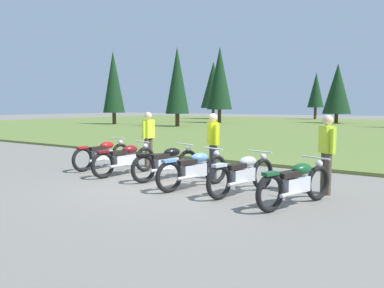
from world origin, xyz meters
TOP-DOWN VIEW (x-y plane):
  - ground_plane at (0.00, 0.00)m, footprint 140.00×140.00m
  - grass_moorland at (0.00, 25.53)m, footprint 80.00×44.00m
  - forest_treeline at (-2.09, 30.32)m, footprint 36.82×26.60m
  - motorcycle_red at (-3.12, 0.50)m, footprint 0.62×2.10m
  - motorcycle_maroon at (-1.84, 0.11)m, footprint 0.62×2.09m
  - motorcycle_black at (-0.51, 0.23)m, footprint 0.78×2.05m
  - motorcycle_sky_blue at (0.61, -0.23)m, footprint 0.79×2.05m
  - motorcycle_silver at (1.79, -0.16)m, footprint 0.75×2.06m
  - motorcycle_british_green at (3.04, -0.47)m, footprint 0.88×2.02m
  - rider_in_hivis_vest at (-2.22, 1.54)m, footprint 0.23×0.55m
  - rider_with_back_turned at (0.40, 0.96)m, footprint 0.43×0.40m
  - rider_near_row_end at (3.24, 0.83)m, footprint 0.40×0.44m

SIDE VIEW (x-z plane):
  - ground_plane at x=0.00m, z-range 0.00..0.00m
  - grass_moorland at x=0.00m, z-range 0.00..0.10m
  - motorcycle_red at x=-3.12m, z-range 0.00..0.88m
  - motorcycle_maroon at x=-1.84m, z-range 0.00..0.88m
  - motorcycle_black at x=-0.51m, z-range 0.00..0.88m
  - motorcycle_sky_blue at x=0.61m, z-range 0.00..0.88m
  - motorcycle_silver at x=1.79m, z-range 0.00..0.88m
  - motorcycle_british_green at x=3.04m, z-range 0.00..0.88m
  - rider_in_hivis_vest at x=-2.22m, z-range 0.11..1.78m
  - rider_with_back_turned at x=0.40m, z-range 0.11..1.78m
  - rider_near_row_end at x=3.24m, z-range 0.11..1.78m
  - forest_treeline at x=-2.09m, z-range -0.12..8.83m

